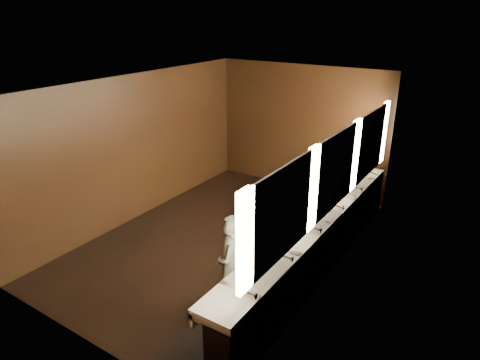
{
  "coord_description": "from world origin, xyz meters",
  "views": [
    {
      "loc": [
        3.95,
        -5.5,
        3.9
      ],
      "look_at": [
        0.35,
        0.0,
        1.25
      ],
      "focal_mm": 32.0,
      "sensor_mm": 36.0,
      "label": 1
    }
  ],
  "objects": [
    {
      "name": "wall_right",
      "position": [
        2.0,
        0.0,
        1.4
      ],
      "size": [
        0.02,
        6.0,
        2.8
      ],
      "primitive_type": "cube",
      "color": "black",
      "rests_on": "floor"
    },
    {
      "name": "ceiling",
      "position": [
        0.0,
        0.0,
        2.8
      ],
      "size": [
        4.0,
        6.0,
        0.02
      ],
      "primitive_type": "cube",
      "color": "#2D2D2B",
      "rests_on": "wall_back"
    },
    {
      "name": "mirror_band",
      "position": [
        1.98,
        -0.0,
        1.75
      ],
      "size": [
        0.06,
        5.03,
        1.15
      ],
      "color": "#FFEDC2",
      "rests_on": "wall_right"
    },
    {
      "name": "trash_bin",
      "position": [
        1.58,
        -2.08,
        0.26
      ],
      "size": [
        0.36,
        0.36,
        0.53
      ],
      "primitive_type": "cylinder",
      "rotation": [
        0.0,
        0.0,
        0.07
      ],
      "color": "black",
      "rests_on": "floor"
    },
    {
      "name": "floor",
      "position": [
        0.0,
        0.0,
        0.0
      ],
      "size": [
        6.0,
        6.0,
        0.0
      ],
      "primitive_type": "plane",
      "color": "black",
      "rests_on": "ground"
    },
    {
      "name": "wall_back",
      "position": [
        0.0,
        3.0,
        1.4
      ],
      "size": [
        4.0,
        0.02,
        2.8
      ],
      "primitive_type": "cube",
      "color": "black",
      "rests_on": "floor"
    },
    {
      "name": "wall_front",
      "position": [
        0.0,
        -3.0,
        1.4
      ],
      "size": [
        4.0,
        0.02,
        2.8
      ],
      "primitive_type": "cube",
      "color": "black",
      "rests_on": "floor"
    },
    {
      "name": "sink_counter",
      "position": [
        1.79,
        0.0,
        0.5
      ],
      "size": [
        0.55,
        5.4,
        1.01
      ],
      "color": "black",
      "rests_on": "floor"
    },
    {
      "name": "person",
      "position": [
        1.22,
        -1.55,
        0.74
      ],
      "size": [
        0.54,
        0.63,
        1.48
      ],
      "primitive_type": "imported",
      "rotation": [
        0.0,
        0.0,
        -1.15
      ],
      "color": "#84A5C4",
      "rests_on": "floor"
    },
    {
      "name": "wall_left",
      "position": [
        -2.0,
        0.0,
        1.4
      ],
      "size": [
        0.02,
        6.0,
        2.8
      ],
      "primitive_type": "cube",
      "color": "black",
      "rests_on": "floor"
    }
  ]
}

